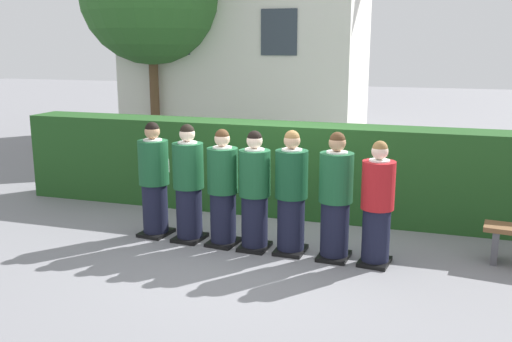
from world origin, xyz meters
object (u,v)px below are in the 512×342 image
student_front_row_3 (255,194)px  student_front_row_5 (336,199)px  student_front_row_4 (291,195)px  student_front_row_2 (223,191)px  student_in_red_blazer (377,207)px  student_front_row_0 (154,182)px  student_front_row_1 (189,186)px

student_front_row_3 → student_front_row_5: bearing=-1.5°
student_front_row_4 → student_front_row_2: bearing=178.9°
student_front_row_4 → student_in_red_blazer: bearing=-4.0°
student_front_row_3 → student_front_row_0: bearing=175.8°
student_front_row_4 → student_front_row_1: bearing=178.2°
student_front_row_4 → student_in_red_blazer: size_ratio=1.04×
student_front_row_0 → student_front_row_2: student_front_row_0 is taller
student_front_row_0 → student_front_row_1: bearing=-5.1°
student_front_row_0 → student_front_row_3: student_front_row_0 is taller
student_front_row_1 → student_front_row_3: (0.96, -0.06, -0.02)m
student_front_row_2 → student_front_row_5: bearing=-2.3°
student_front_row_0 → student_in_red_blazer: size_ratio=1.05×
student_front_row_1 → student_front_row_5: student_front_row_5 is taller
student_front_row_1 → student_front_row_5: bearing=-2.5°
student_front_row_3 → student_front_row_4: student_front_row_4 is taller
student_front_row_1 → student_front_row_3: bearing=-3.7°
student_front_row_2 → student_front_row_4: 0.94m
student_front_row_3 → student_in_red_blazer: bearing=-2.2°
student_front_row_4 → student_in_red_blazer: 1.09m
student_front_row_0 → student_front_row_5: 2.57m
student_front_row_1 → student_front_row_2: (0.51, -0.03, -0.02)m
student_front_row_0 → student_front_row_2: (1.05, -0.08, -0.02)m
student_front_row_0 → student_front_row_1: same height
student_front_row_3 → student_front_row_4: bearing=1.8°
student_front_row_2 → student_front_row_5: (1.52, -0.06, 0.02)m
student_front_row_3 → student_front_row_2: bearing=175.8°
student_front_row_0 → student_front_row_2: 1.06m
student_front_row_0 → student_front_row_4: size_ratio=1.01×
student_front_row_4 → student_front_row_5: size_ratio=0.99×
student_front_row_1 → student_front_row_4: 1.45m
student_front_row_5 → student_front_row_0: bearing=176.9°
student_front_row_0 → student_front_row_4: 2.00m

